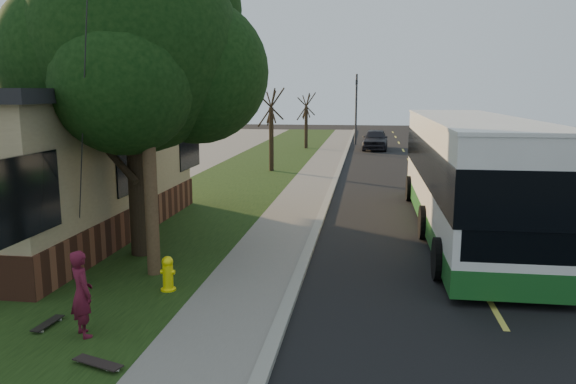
{
  "coord_description": "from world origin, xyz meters",
  "views": [
    {
      "loc": [
        1.48,
        -10.77,
        4.2
      ],
      "look_at": [
        -0.63,
        4.03,
        1.5
      ],
      "focal_mm": 35.0,
      "sensor_mm": 36.0,
      "label": 1
    }
  ],
  "objects_px": {
    "fire_hydrant": "(168,274)",
    "skateboarder": "(82,293)",
    "transit_bus": "(469,172)",
    "skateboard_main": "(48,323)",
    "leafy_tree": "(137,51)",
    "utility_pole": "(145,70)",
    "traffic_signal": "(356,104)",
    "bare_tree_far": "(306,122)",
    "dumpster": "(91,194)",
    "bare_tree_near": "(271,131)",
    "distant_car": "(375,139)",
    "skateboard_spare": "(98,363)"
  },
  "relations": [
    {
      "from": "traffic_signal",
      "to": "skateboarder",
      "type": "distance_m",
      "value": 36.59
    },
    {
      "from": "skateboard_main",
      "to": "distant_car",
      "type": "xyz_separation_m",
      "value": [
        6.08,
        32.42,
        0.62
      ]
    },
    {
      "from": "utility_pole",
      "to": "bare_tree_near",
      "type": "bearing_deg",
      "value": 90.66
    },
    {
      "from": "skateboard_spare",
      "to": "dumpster",
      "type": "xyz_separation_m",
      "value": [
        -5.36,
        10.26,
        0.61
      ]
    },
    {
      "from": "fire_hydrant",
      "to": "skateboard_main",
      "type": "distance_m",
      "value": 2.57
    },
    {
      "from": "transit_bus",
      "to": "utility_pole",
      "type": "bearing_deg",
      "value": -145.54
    },
    {
      "from": "bare_tree_far",
      "to": "skateboard_main",
      "type": "xyz_separation_m",
      "value": [
        -1.08,
        -32.07,
        -1.88
      ]
    },
    {
      "from": "bare_tree_near",
      "to": "distant_car",
      "type": "distance_m",
      "value": 13.59
    },
    {
      "from": "leafy_tree",
      "to": "skateboarder",
      "type": "bearing_deg",
      "value": -79.59
    },
    {
      "from": "utility_pole",
      "to": "leafy_tree",
      "type": "xyz_separation_m",
      "value": [
        -0.87,
        1.66,
        0.54
      ]
    },
    {
      "from": "traffic_signal",
      "to": "transit_bus",
      "type": "distance_m",
      "value": 27.99
    },
    {
      "from": "fire_hydrant",
      "to": "transit_bus",
      "type": "bearing_deg",
      "value": 41.84
    },
    {
      "from": "skateboard_main",
      "to": "dumpster",
      "type": "distance_m",
      "value": 9.76
    },
    {
      "from": "traffic_signal",
      "to": "transit_bus",
      "type": "height_order",
      "value": "traffic_signal"
    },
    {
      "from": "skateboard_spare",
      "to": "dumpster",
      "type": "relative_size",
      "value": 0.54
    },
    {
      "from": "utility_pole",
      "to": "skateboarder",
      "type": "xyz_separation_m",
      "value": [
        0.05,
        -3.32,
        -3.81
      ]
    },
    {
      "from": "bare_tree_far",
      "to": "leafy_tree",
      "type": "bearing_deg",
      "value": -92.45
    },
    {
      "from": "fire_hydrant",
      "to": "skateboard_main",
      "type": "relative_size",
      "value": 0.98
    },
    {
      "from": "bare_tree_near",
      "to": "skateboard_main",
      "type": "bearing_deg",
      "value": -91.66
    },
    {
      "from": "transit_bus",
      "to": "bare_tree_near",
      "type": "bearing_deg",
      "value": 124.32
    },
    {
      "from": "transit_bus",
      "to": "skateboard_main",
      "type": "height_order",
      "value": "transit_bus"
    },
    {
      "from": "bare_tree_near",
      "to": "transit_bus",
      "type": "height_order",
      "value": "bare_tree_near"
    },
    {
      "from": "leafy_tree",
      "to": "dumpster",
      "type": "relative_size",
      "value": 4.75
    },
    {
      "from": "fire_hydrant",
      "to": "skateboarder",
      "type": "relative_size",
      "value": 0.49
    },
    {
      "from": "skateboarder",
      "to": "skateboard_spare",
      "type": "distance_m",
      "value": 1.45
    },
    {
      "from": "traffic_signal",
      "to": "skateboard_spare",
      "type": "distance_m",
      "value": 37.59
    },
    {
      "from": "fire_hydrant",
      "to": "leafy_tree",
      "type": "distance_m",
      "value": 5.65
    },
    {
      "from": "utility_pole",
      "to": "skateboard_main",
      "type": "bearing_deg",
      "value": -104.24
    },
    {
      "from": "fire_hydrant",
      "to": "bare_tree_near",
      "type": "distance_m",
      "value": 18.1
    },
    {
      "from": "bare_tree_far",
      "to": "skateboard_main",
      "type": "height_order",
      "value": "bare_tree_far"
    },
    {
      "from": "transit_bus",
      "to": "skateboard_main",
      "type": "xyz_separation_m",
      "value": [
        -8.55,
        -8.4,
        -1.71
      ]
    },
    {
      "from": "distant_car",
      "to": "skateboarder",
      "type": "bearing_deg",
      "value": -96.59
    },
    {
      "from": "traffic_signal",
      "to": "transit_bus",
      "type": "xyz_separation_m",
      "value": [
        3.97,
        -27.67,
        -1.33
      ]
    },
    {
      "from": "transit_bus",
      "to": "skateboarder",
      "type": "bearing_deg",
      "value": -131.77
    },
    {
      "from": "utility_pole",
      "to": "leafy_tree",
      "type": "bearing_deg",
      "value": 117.6
    },
    {
      "from": "leafy_tree",
      "to": "bare_tree_far",
      "type": "bearing_deg",
      "value": 87.55
    },
    {
      "from": "bare_tree_far",
      "to": "utility_pole",
      "type": "bearing_deg",
      "value": -90.6
    },
    {
      "from": "skateboarder",
      "to": "dumpster",
      "type": "bearing_deg",
      "value": -21.2
    },
    {
      "from": "leafy_tree",
      "to": "bare_tree_near",
      "type": "distance_m",
      "value": 15.66
    },
    {
      "from": "fire_hydrant",
      "to": "transit_bus",
      "type": "height_order",
      "value": "transit_bus"
    },
    {
      "from": "fire_hydrant",
      "to": "skateboard_main",
      "type": "xyz_separation_m",
      "value": [
        -1.48,
        -2.07,
        -0.31
      ]
    },
    {
      "from": "traffic_signal",
      "to": "skateboard_main",
      "type": "distance_m",
      "value": 36.49
    },
    {
      "from": "leafy_tree",
      "to": "skateboard_spare",
      "type": "bearing_deg",
      "value": -74.44
    },
    {
      "from": "leafy_tree",
      "to": "transit_bus",
      "type": "relative_size",
      "value": 0.61
    },
    {
      "from": "skateboarder",
      "to": "transit_bus",
      "type": "bearing_deg",
      "value": -89.45
    },
    {
      "from": "bare_tree_far",
      "to": "transit_bus",
      "type": "xyz_separation_m",
      "value": [
        7.47,
        -23.67,
        -0.17
      ]
    },
    {
      "from": "dumpster",
      "to": "bare_tree_near",
      "type": "bearing_deg",
      "value": 68.56
    },
    {
      "from": "skateboard_spare",
      "to": "traffic_signal",
      "type": "bearing_deg",
      "value": 85.41
    },
    {
      "from": "utility_pole",
      "to": "dumpster",
      "type": "bearing_deg",
      "value": 127.58
    },
    {
      "from": "utility_pole",
      "to": "skateboard_spare",
      "type": "distance_m",
      "value": 6.31
    }
  ]
}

